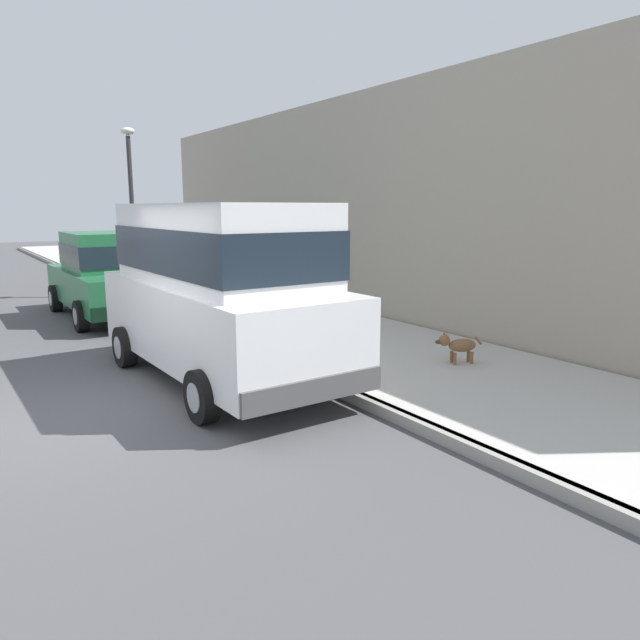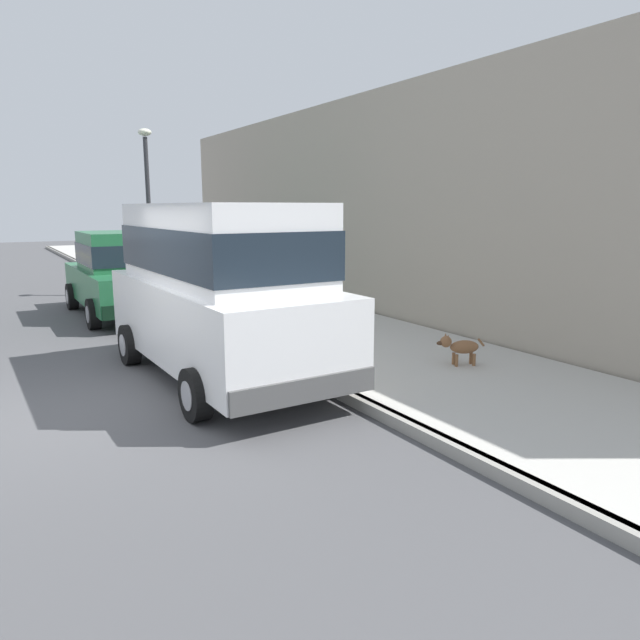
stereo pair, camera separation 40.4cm
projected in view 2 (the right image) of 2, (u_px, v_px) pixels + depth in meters
ground_plane at (68, 417)px, 7.00m from camera, size 80.00×80.00×0.00m
curb at (301, 373)px, 8.60m from camera, size 0.16×64.00×0.14m
sidewalk at (398, 357)px, 9.50m from camera, size 3.60×64.00×0.14m
car_white_van at (220, 284)px, 8.35m from camera, size 2.21×4.94×2.52m
car_green_sedan at (121, 273)px, 13.43m from camera, size 2.05×4.61×1.92m
dog_brown at (460, 346)px, 8.71m from camera, size 0.72×0.37×0.49m
street_lamp at (148, 191)px, 16.09m from camera, size 0.36×0.36×4.42m
building_facade at (359, 207)px, 13.64m from camera, size 0.50×20.00×4.92m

